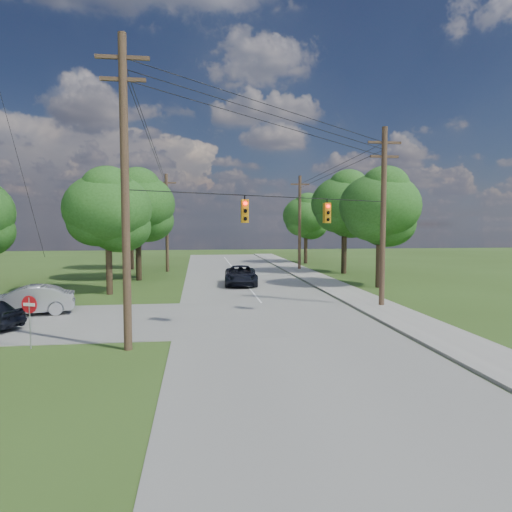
{
  "coord_description": "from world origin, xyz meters",
  "views": [
    {
      "loc": [
        -1.87,
        -17.56,
        4.89
      ],
      "look_at": [
        1.02,
        5.0,
        3.3
      ],
      "focal_mm": 32.0,
      "sensor_mm": 36.0,
      "label": 1
    }
  ],
  "objects": [
    {
      "name": "tree_e_far",
      "position": [
        11.5,
        38.0,
        5.92
      ],
      "size": [
        5.8,
        5.8,
        8.32
      ],
      "color": "#3E2E1F",
      "rests_on": "ground"
    },
    {
      "name": "pole_north_e",
      "position": [
        8.9,
        30.0,
        5.13
      ],
      "size": [
        2.0,
        0.32,
        10.0
      ],
      "color": "brown",
      "rests_on": "ground"
    },
    {
      "name": "power_lines",
      "position": [
        1.5,
        11.54,
        9.15
      ],
      "size": [
        13.93,
        29.62,
        4.93
      ],
      "color": "black",
      "rests_on": "ground"
    },
    {
      "name": "do_not_enter_sign",
      "position": [
        -8.41,
        1.0,
        1.56
      ],
      "size": [
        0.67,
        0.29,
        2.12
      ],
      "rotation": [
        0.0,
        0.0,
        -0.38
      ],
      "color": "#939799",
      "rests_on": "ground"
    },
    {
      "name": "tree_e_near",
      "position": [
        12.0,
        16.0,
        6.25
      ],
      "size": [
        6.2,
        6.2,
        8.81
      ],
      "color": "#3E2E1F",
      "rests_on": "ground"
    },
    {
      "name": "traffic_signals",
      "position": [
        2.55,
        4.43,
        5.5
      ],
      "size": [
        4.91,
        3.27,
        1.05
      ],
      "color": "orange",
      "rests_on": "ground"
    },
    {
      "name": "car_main_north",
      "position": [
        1.53,
        18.6,
        0.79
      ],
      "size": [
        2.89,
        5.65,
        1.53
      ],
      "primitive_type": "imported",
      "rotation": [
        0.0,
        0.0,
        -0.07
      ],
      "color": "black",
      "rests_on": "main_road"
    },
    {
      "name": "tree_w_mid",
      "position": [
        -7.0,
        23.0,
        6.58
      ],
      "size": [
        6.4,
        6.4,
        9.22
      ],
      "color": "#3E2E1F",
      "rests_on": "ground"
    },
    {
      "name": "pole_north_w",
      "position": [
        -5.0,
        30.0,
        5.13
      ],
      "size": [
        2.0,
        0.32,
        10.0
      ],
      "color": "brown",
      "rests_on": "ground"
    },
    {
      "name": "pole_ne",
      "position": [
        8.9,
        8.0,
        5.47
      ],
      "size": [
        2.0,
        0.32,
        10.5
      ],
      "color": "brown",
      "rests_on": "ground"
    },
    {
      "name": "main_road",
      "position": [
        2.0,
        5.0,
        0.01
      ],
      "size": [
        10.0,
        100.0,
        0.03
      ],
      "primitive_type": "cube",
      "color": "gray",
      "rests_on": "ground"
    },
    {
      "name": "ground",
      "position": [
        0.0,
        0.0,
        0.0
      ],
      "size": [
        140.0,
        140.0,
        0.0
      ],
      "primitive_type": "plane",
      "color": "#324C19",
      "rests_on": "ground"
    },
    {
      "name": "tree_w_near",
      "position": [
        -8.0,
        15.0,
        5.92
      ],
      "size": [
        6.0,
        6.0,
        8.4
      ],
      "color": "#3E2E1F",
      "rests_on": "ground"
    },
    {
      "name": "tree_w_far",
      "position": [
        -9.0,
        33.0,
        6.25
      ],
      "size": [
        6.0,
        6.0,
        8.73
      ],
      "color": "#3E2E1F",
      "rests_on": "ground"
    },
    {
      "name": "pole_sw",
      "position": [
        -4.6,
        0.4,
        6.23
      ],
      "size": [
        2.0,
        0.32,
        12.0
      ],
      "color": "brown",
      "rests_on": "ground"
    },
    {
      "name": "car_cross_silver",
      "position": [
        -10.96,
        7.95,
        0.81
      ],
      "size": [
        4.99,
        2.66,
        1.56
      ],
      "primitive_type": "imported",
      "rotation": [
        0.0,
        0.0,
        -1.35
      ],
      "color": "#A6A7AC",
      "rests_on": "cross_road"
    },
    {
      "name": "sidewalk_east",
      "position": [
        8.7,
        5.0,
        0.06
      ],
      "size": [
        2.6,
        100.0,
        0.12
      ],
      "primitive_type": "cube",
      "color": "#A9A69E",
      "rests_on": "ground"
    },
    {
      "name": "tree_e_mid",
      "position": [
        12.5,
        26.0,
        6.91
      ],
      "size": [
        6.6,
        6.6,
        9.64
      ],
      "color": "#3E2E1F",
      "rests_on": "ground"
    }
  ]
}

